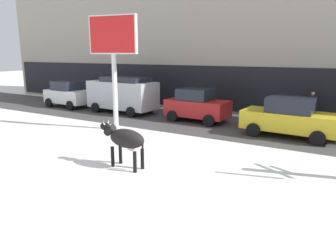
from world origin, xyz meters
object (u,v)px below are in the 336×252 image
Objects in this scene: car_silver_van at (123,94)px; car_yellow_sedan at (290,117)px; car_red_hatchback at (197,105)px; cow_black at (125,139)px; pedestrian_near_billboard at (312,107)px; billboard at (113,42)px; car_white_hatchback at (68,94)px.

car_silver_van is 10.54m from car_yellow_sedan.
car_red_hatchback is at bearing 169.89° from car_yellow_sedan.
cow_black is at bearing -81.36° from car_red_hatchback.
pedestrian_near_billboard is at bearing 82.84° from car_yellow_sedan.
billboard reaches higher than car_red_hatchback.
billboard is 11.20m from pedestrian_near_billboard.
cow_black is 8.10m from car_red_hatchback.
cow_black is 0.53× the size of car_red_hatchback.
cow_black is 8.11m from car_yellow_sedan.
pedestrian_near_billboard is (8.29, 6.71, -3.43)m from billboard.
car_red_hatchback is at bearing 98.64° from cow_black.
cow_black is at bearing -119.01° from car_yellow_sedan.
car_yellow_sedan is (5.15, -0.92, -0.02)m from car_red_hatchback.
pedestrian_near_billboard is at bearing 67.89° from cow_black.
car_silver_van reaches higher than car_red_hatchback.
car_yellow_sedan is (7.82, 2.96, -3.41)m from billboard.
billboard reaches higher than car_yellow_sedan.
cow_black is 10.38m from car_silver_van.
car_yellow_sedan is at bearing 20.75° from billboard.
car_red_hatchback is 6.29m from pedestrian_near_billboard.
car_red_hatchback is 0.84× the size of car_yellow_sedan.
billboard reaches higher than pedestrian_near_billboard.
billboard is at bearing 133.22° from cow_black.
car_silver_van is at bearing 2.82° from car_white_hatchback.
cow_black is at bearing -50.78° from car_silver_van.
car_red_hatchback is (-1.22, 8.01, -0.07)m from cow_black.
car_red_hatchback reaches higher than pedestrian_near_billboard.
car_red_hatchback is at bearing 55.50° from billboard.
car_white_hatchback is at bearing -177.18° from car_silver_van.
billboard is 5.80m from car_red_hatchback.
car_yellow_sedan is 2.47× the size of pedestrian_near_billboard.
pedestrian_near_billboard is at bearing 26.69° from car_red_hatchback.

